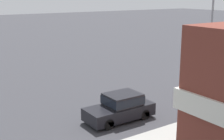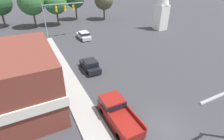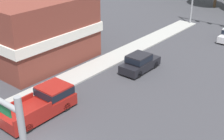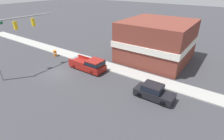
# 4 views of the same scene
# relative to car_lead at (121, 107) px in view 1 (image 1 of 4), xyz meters

# --- Properties ---
(car_lead) EXTENTS (1.81, 4.24, 1.63)m
(car_lead) POSITION_rel_car_lead_xyz_m (0.00, 0.00, 0.00)
(car_lead) COLOR black
(car_lead) RESTS_ON ground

